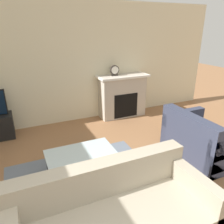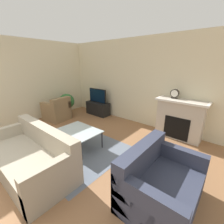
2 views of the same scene
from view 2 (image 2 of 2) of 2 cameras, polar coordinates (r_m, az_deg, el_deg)
name	(u,v)px [view 2 (image 2 of 2)]	position (r m, az deg, el deg)	size (l,w,h in m)	color
wall_back	(134,82)	(5.06, 8.46, 11.20)	(8.48, 0.06, 2.70)	beige
wall_left	(28,82)	(5.81, -29.37, 10.00)	(0.06, 7.34, 2.70)	beige
area_rug	(76,149)	(3.80, -13.71, -13.37)	(2.19, 1.91, 0.00)	slate
fireplace	(180,118)	(4.39, 24.43, -2.12)	(1.26, 0.49, 1.06)	#BCB2A3
tv_stand	(98,108)	(5.91, -5.37, 1.41)	(0.94, 0.41, 0.50)	black
tv	(98,96)	(5.78, -5.53, 6.23)	(0.82, 0.06, 0.52)	black
couch_sectional	(31,157)	(3.28, -28.37, -14.90)	(2.00, 0.91, 0.82)	#9E937F
couch_loveseat	(159,184)	(2.51, 17.57, -24.55)	(0.90, 1.23, 0.82)	#33384C
armchair_by_window	(57,111)	(5.68, -20.09, 0.22)	(0.86, 0.84, 0.82)	#8C704C
coffee_table	(79,132)	(3.68, -12.47, -7.32)	(0.99, 0.71, 0.44)	#333338
potted_plant	(67,102)	(5.90, -16.83, 3.65)	(0.56, 0.56, 0.85)	#AD704C
mantel_clock	(175,94)	(4.28, 22.78, 6.45)	(0.22, 0.07, 0.25)	#28231E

